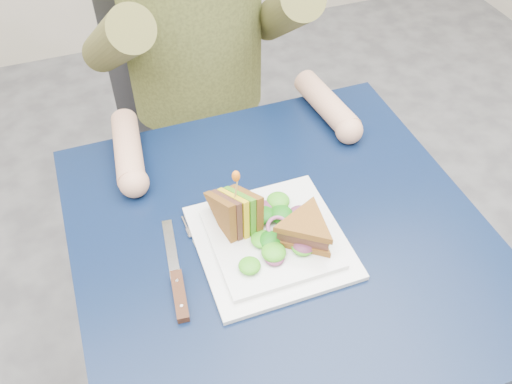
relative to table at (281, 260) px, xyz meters
name	(u,v)px	position (x,y,z in m)	size (l,w,h in m)	color
table	(281,260)	(0.00, 0.00, 0.00)	(0.75, 0.75, 0.73)	black
chair	(193,104)	(0.00, 0.69, -0.11)	(0.42, 0.40, 0.93)	#47474C
plate	(271,241)	(-0.03, -0.01, 0.09)	(0.26, 0.26, 0.02)	white
sandwich_flat	(306,230)	(0.03, -0.04, 0.12)	(0.17, 0.17, 0.05)	brown
sandwich_upright	(237,213)	(-0.08, 0.03, 0.13)	(0.09, 0.14, 0.14)	brown
fork	(202,252)	(-0.15, 0.01, 0.08)	(0.03, 0.18, 0.01)	silver
knife	(178,286)	(-0.21, -0.05, 0.09)	(0.04, 0.22, 0.02)	silver
toothpick	(236,188)	(-0.08, 0.03, 0.20)	(0.00, 0.00, 0.06)	tan
toothpick_frill	(236,176)	(-0.08, 0.03, 0.23)	(0.01, 0.01, 0.02)	orange
lettuce_spill	(272,228)	(-0.02, 0.00, 0.11)	(0.15, 0.13, 0.02)	#337A14
onion_ring	(278,227)	(-0.01, -0.01, 0.11)	(0.04, 0.04, 0.01)	#9E4C7A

